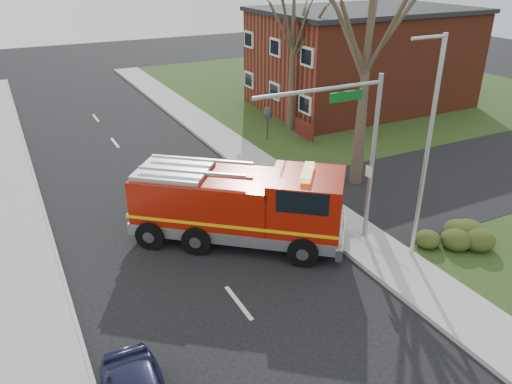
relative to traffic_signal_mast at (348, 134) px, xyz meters
name	(u,v)px	position (x,y,z in m)	size (l,w,h in m)	color
ground	(239,303)	(-5.21, -1.50, -4.71)	(120.00, 120.00, 0.00)	black
sidewalk_right	(382,255)	(0.99, -1.50, -4.63)	(2.40, 80.00, 0.15)	#9B9B95
sidewalk_left	(42,364)	(-11.41, -1.50, -4.63)	(2.40, 80.00, 0.15)	#9B9B95
brick_building	(362,58)	(13.79, 16.50, -1.05)	(15.40, 10.40, 7.25)	maroon
health_center_sign	(304,130)	(5.29, 11.00, -3.83)	(0.12, 2.00, 1.40)	#501512
hedge_corner	(457,239)	(3.79, -2.50, -4.13)	(2.80, 2.00, 0.90)	#263112
bare_tree_near	(369,34)	(4.29, 4.50, 2.71)	(6.00, 6.00, 12.00)	#392F22
bare_tree_far	(293,30)	(5.79, 13.50, 1.78)	(5.25, 5.25, 10.50)	#392F22
traffic_signal_mast	(348,134)	(0.00, 0.00, 0.00)	(5.29, 0.18, 6.80)	gray
streetlight_pole	(427,147)	(1.93, -2.00, -0.16)	(1.48, 0.16, 8.40)	#B7BABF
fire_engine	(241,207)	(-3.31, 2.24, -3.19)	(8.21, 7.43, 3.35)	#941406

